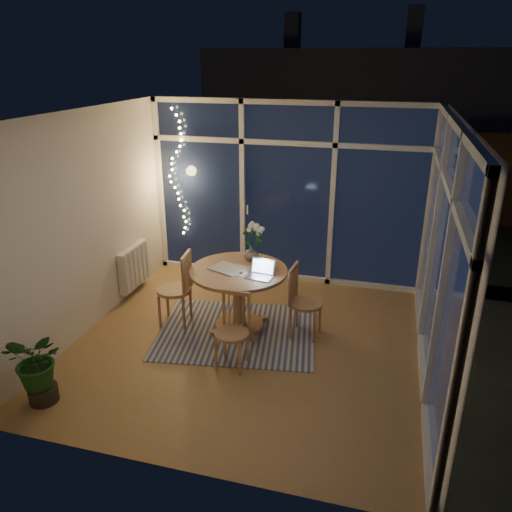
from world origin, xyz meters
name	(u,v)px	position (x,y,z in m)	size (l,w,h in m)	color
floor	(250,344)	(0.00, 0.00, 0.00)	(4.00, 4.00, 0.00)	olive
ceiling	(248,115)	(0.00, 0.00, 2.60)	(4.00, 4.00, 0.00)	white
wall_back	(287,194)	(0.00, 2.00, 1.30)	(4.00, 0.04, 2.60)	silver
wall_front	(172,332)	(0.00, -2.00, 1.30)	(4.00, 0.04, 2.60)	silver
wall_left	(85,224)	(-2.00, 0.00, 1.30)	(0.04, 4.00, 2.60)	silver
wall_right	(445,258)	(2.00, 0.00, 1.30)	(0.04, 4.00, 2.60)	silver
window_wall_back	(287,194)	(0.00, 1.96, 1.30)	(4.00, 0.10, 2.60)	white
window_wall_right	(441,258)	(1.96, 0.00, 1.30)	(0.10, 4.00, 2.60)	white
radiator	(134,266)	(-1.94, 0.90, 0.40)	(0.10, 0.70, 0.58)	silver
fairy_lights	(177,173)	(-1.65, 1.88, 1.52)	(0.24, 0.10, 1.85)	#F3C761
garden_patio	(340,224)	(0.50, 5.00, -0.06)	(12.00, 6.00, 0.10)	black
garden_fence	(322,171)	(0.00, 5.50, 0.90)	(11.00, 0.08, 1.80)	#3D2516
neighbour_roof	(353,96)	(0.30, 8.50, 2.20)	(7.00, 3.00, 2.20)	#353840
garden_shrubs	(259,218)	(-0.80, 3.40, 0.45)	(0.90, 0.90, 0.90)	black
rug	(237,332)	(-0.22, 0.21, 0.01)	(1.88, 1.50, 0.01)	beige
dining_table	(239,299)	(-0.22, 0.31, 0.40)	(1.16, 1.16, 0.79)	#A26949
chair_left	(174,288)	(-1.03, 0.23, 0.48)	(0.45, 0.45, 0.97)	#A26949
chair_right	(306,302)	(0.59, 0.37, 0.45)	(0.42, 0.42, 0.90)	#A26949
chair_front	(232,332)	(-0.06, -0.48, 0.42)	(0.39, 0.39, 0.85)	#A26949
laptop	(259,269)	(0.08, 0.16, 0.90)	(0.29, 0.25, 0.21)	#B9B8BD
flower_vase	(251,252)	(-0.16, 0.64, 0.90)	(0.20, 0.20, 0.21)	silver
bowl	(269,268)	(0.13, 0.43, 0.81)	(0.15, 0.15, 0.04)	silver
newspapers	(230,269)	(-0.32, 0.28, 0.80)	(0.40, 0.30, 0.01)	silver
phone	(238,273)	(-0.20, 0.21, 0.80)	(0.11, 0.05, 0.01)	black
potted_plant	(39,368)	(-1.65, -1.53, 0.38)	(0.54, 0.47, 0.76)	#184318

